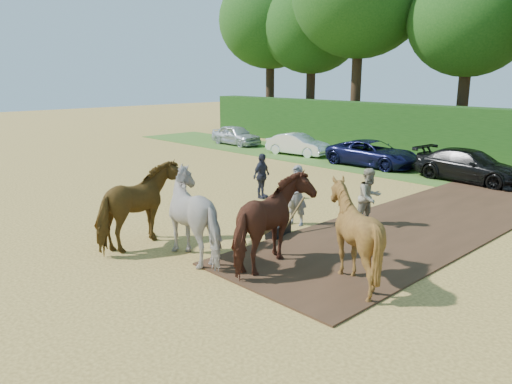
# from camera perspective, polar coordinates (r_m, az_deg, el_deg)

# --- Properties ---
(ground) EXTENTS (120.00, 120.00, 0.00)m
(ground) POSITION_cam_1_polar(r_m,az_deg,el_deg) (13.33, -0.07, -7.55)
(ground) COLOR gold
(ground) RESTS_ON ground
(earth_strip) EXTENTS (4.50, 17.00, 0.05)m
(earth_strip) POSITION_cam_1_polar(r_m,az_deg,el_deg) (17.92, 19.93, -2.77)
(earth_strip) COLOR #472D1C
(earth_strip) RESTS_ON ground
(grass_verge) EXTENTS (50.00, 5.00, 0.03)m
(grass_verge) POSITION_cam_1_polar(r_m,az_deg,el_deg) (24.75, 24.22, 1.12)
(grass_verge) COLOR #38601E
(grass_verge) RESTS_ON ground
(spectator_near) EXTENTS (0.89, 1.04, 1.87)m
(spectator_near) POSITION_cam_1_polar(r_m,az_deg,el_deg) (16.22, 12.83, -0.60)
(spectator_near) COLOR #BEB896
(spectator_near) RESTS_ON ground
(spectator_far) EXTENTS (0.65, 1.11, 1.77)m
(spectator_far) POSITION_cam_1_polar(r_m,az_deg,el_deg) (19.43, 0.64, 1.85)
(spectator_far) COLOR #292B37
(spectator_far) RESTS_ON ground
(plough_team) EXTENTS (7.79, 6.54, 2.33)m
(plough_team) POSITION_cam_1_polar(r_m,az_deg,el_deg) (12.77, -1.94, -3.03)
(plough_team) COLOR brown
(plough_team) RESTS_ON ground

